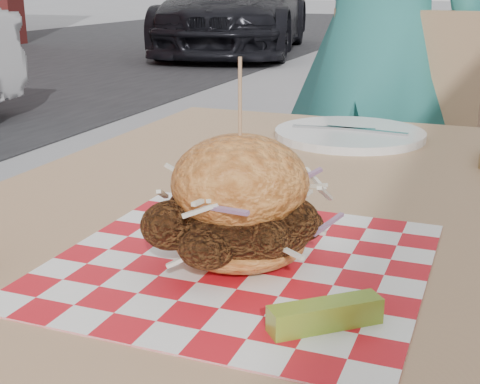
{
  "coord_description": "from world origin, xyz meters",
  "views": [
    {
      "loc": [
        0.22,
        -0.68,
        1.02
      ],
      "look_at": [
        -0.01,
        -0.1,
        0.82
      ],
      "focal_mm": 50.0,
      "sensor_mm": 36.0,
      "label": 1
    }
  ],
  "objects_px": {
    "diner": "(377,47)",
    "patio_table": "(276,265)",
    "patio_chair": "(401,165)",
    "car_dark": "(238,7)",
    "sandwich": "(240,209)"
  },
  "relations": [
    {
      "from": "diner",
      "to": "patio_table",
      "type": "distance_m",
      "value": 1.15
    },
    {
      "from": "diner",
      "to": "patio_table",
      "type": "height_order",
      "value": "diner"
    },
    {
      "from": "diner",
      "to": "patio_chair",
      "type": "relative_size",
      "value": 1.79
    },
    {
      "from": "sandwich",
      "to": "patio_chair",
      "type": "bearing_deg",
      "value": 89.96
    },
    {
      "from": "diner",
      "to": "sandwich",
      "type": "height_order",
      "value": "diner"
    },
    {
      "from": "patio_table",
      "to": "patio_chair",
      "type": "xyz_separation_m",
      "value": [
        0.02,
        1.01,
        -0.12
      ]
    },
    {
      "from": "patio_table",
      "to": "sandwich",
      "type": "height_order",
      "value": "sandwich"
    },
    {
      "from": "diner",
      "to": "patio_table",
      "type": "relative_size",
      "value": 1.41
    },
    {
      "from": "car_dark",
      "to": "sandwich",
      "type": "xyz_separation_m",
      "value": [
        3.59,
        -9.15,
        0.14
      ]
    },
    {
      "from": "car_dark",
      "to": "sandwich",
      "type": "bearing_deg",
      "value": -80.39
    },
    {
      "from": "diner",
      "to": "patio_table",
      "type": "xyz_separation_m",
      "value": [
        0.09,
        -1.14,
        -0.18
      ]
    },
    {
      "from": "patio_chair",
      "to": "sandwich",
      "type": "bearing_deg",
      "value": -77.69
    },
    {
      "from": "patio_table",
      "to": "car_dark",
      "type": "bearing_deg",
      "value": 111.74
    },
    {
      "from": "diner",
      "to": "car_dark",
      "type": "xyz_separation_m",
      "value": [
        -3.49,
        7.83,
        -0.18
      ]
    },
    {
      "from": "patio_table",
      "to": "patio_chair",
      "type": "bearing_deg",
      "value": 88.8
    }
  ]
}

